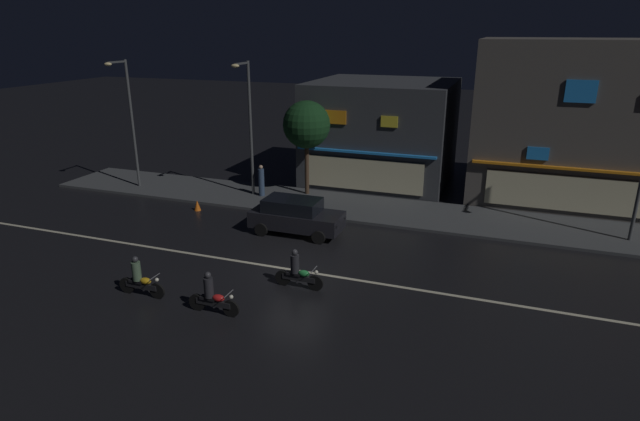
% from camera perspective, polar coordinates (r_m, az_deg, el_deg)
% --- Properties ---
extents(ground_plane, '(140.00, 140.00, 0.00)m').
position_cam_1_polar(ground_plane, '(21.25, -2.77, -6.46)').
color(ground_plane, black).
extents(lane_divider_stripe, '(34.25, 0.16, 0.01)m').
position_cam_1_polar(lane_divider_stripe, '(21.25, -2.77, -6.44)').
color(lane_divider_stripe, beige).
rests_on(lane_divider_stripe, ground).
extents(sidewalk_far, '(36.05, 4.38, 0.14)m').
position_cam_1_polar(sidewalk_far, '(28.38, 3.56, 0.37)').
color(sidewalk_far, '#424447').
rests_on(sidewalk_far, ground).
extents(storefront_left_block, '(10.53, 6.88, 8.65)m').
position_cam_1_polar(storefront_left_block, '(31.92, 25.96, 8.48)').
color(storefront_left_block, '#56514C').
rests_on(storefront_left_block, ground).
extents(storefront_center_block, '(8.38, 8.23, 6.14)m').
position_cam_1_polar(storefront_center_block, '(33.47, 6.73, 8.47)').
color(storefront_center_block, '#383A3F').
rests_on(storefront_center_block, ground).
extents(streetlamp_west, '(0.44, 1.64, 7.36)m').
position_cam_1_polar(streetlamp_west, '(32.70, -19.92, 9.72)').
color(streetlamp_west, '#47494C').
rests_on(streetlamp_west, sidewalk_far).
extents(streetlamp_mid, '(0.44, 1.64, 7.39)m').
position_cam_1_polar(streetlamp_mid, '(29.44, -7.73, 9.77)').
color(streetlamp_mid, '#47494C').
rests_on(streetlamp_mid, sidewalk_far).
extents(pedestrian_on_sidewalk, '(0.33, 0.33, 1.77)m').
position_cam_1_polar(pedestrian_on_sidewalk, '(30.02, -6.35, 3.14)').
color(pedestrian_on_sidewalk, '#334766').
rests_on(pedestrian_on_sidewalk, sidewalk_far).
extents(street_tree, '(2.64, 2.64, 5.30)m').
position_cam_1_polar(street_tree, '(29.53, -1.47, 9.22)').
color(street_tree, '#473323').
rests_on(street_tree, sidewalk_far).
extents(parked_car_near_kerb, '(4.30, 1.98, 1.67)m').
position_cam_1_polar(parked_car_near_kerb, '(24.70, -2.65, -0.54)').
color(parked_car_near_kerb, black).
rests_on(parked_car_near_kerb, ground).
extents(motorcycle_lead, '(1.90, 0.60, 1.52)m').
position_cam_1_polar(motorcycle_lead, '(20.13, -18.88, -7.06)').
color(motorcycle_lead, black).
rests_on(motorcycle_lead, ground).
extents(motorcycle_following, '(1.90, 0.60, 1.52)m').
position_cam_1_polar(motorcycle_following, '(19.63, -2.45, -6.65)').
color(motorcycle_following, black).
rests_on(motorcycle_following, ground).
extents(motorcycle_opposite_lane, '(1.90, 0.60, 1.52)m').
position_cam_1_polar(motorcycle_opposite_lane, '(18.31, -11.59, -9.07)').
color(motorcycle_opposite_lane, black).
rests_on(motorcycle_opposite_lane, ground).
extents(traffic_cone, '(0.36, 0.36, 0.55)m').
position_cam_1_polar(traffic_cone, '(28.70, -13.10, 0.54)').
color(traffic_cone, orange).
rests_on(traffic_cone, ground).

